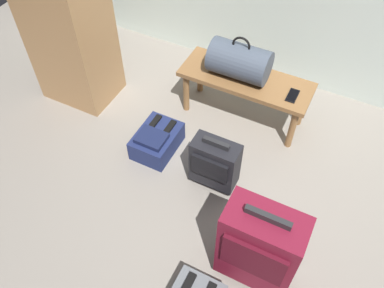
% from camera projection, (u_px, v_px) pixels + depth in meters
% --- Properties ---
extents(ground_plane, '(6.60, 6.60, 0.00)m').
position_uv_depth(ground_plane, '(236.00, 223.00, 2.69)').
color(ground_plane, gray).
extents(bench, '(1.00, 0.36, 0.41)m').
position_uv_depth(bench, '(245.00, 84.00, 3.06)').
color(bench, olive).
rests_on(bench, ground).
extents(duffel_bag_slate, '(0.44, 0.26, 0.34)m').
position_uv_depth(duffel_bag_slate, '(240.00, 61.00, 2.93)').
color(duffel_bag_slate, '#475160').
rests_on(duffel_bag_slate, bench).
extents(cell_phone, '(0.07, 0.14, 0.01)m').
position_uv_depth(cell_phone, '(293.00, 96.00, 2.88)').
color(cell_phone, black).
rests_on(cell_phone, bench).
extents(suitcase_upright_burgundy, '(0.43, 0.26, 0.69)m').
position_uv_depth(suitcase_upright_burgundy, '(259.00, 247.00, 2.20)').
color(suitcase_upright_burgundy, maroon).
rests_on(suitcase_upright_burgundy, ground).
extents(suitcase_small_charcoal, '(0.32, 0.19, 0.46)m').
position_uv_depth(suitcase_small_charcoal, '(215.00, 163.00, 2.71)').
color(suitcase_small_charcoal, black).
rests_on(suitcase_small_charcoal, ground).
extents(backpack_navy, '(0.28, 0.38, 0.21)m').
position_uv_depth(backpack_navy, '(157.00, 141.00, 3.03)').
color(backpack_navy, navy).
rests_on(backpack_navy, ground).
extents(side_cabinet, '(0.56, 0.44, 1.10)m').
position_uv_depth(side_cabinet, '(71.00, 37.00, 3.09)').
color(side_cabinet, '#A87A4C').
rests_on(side_cabinet, ground).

